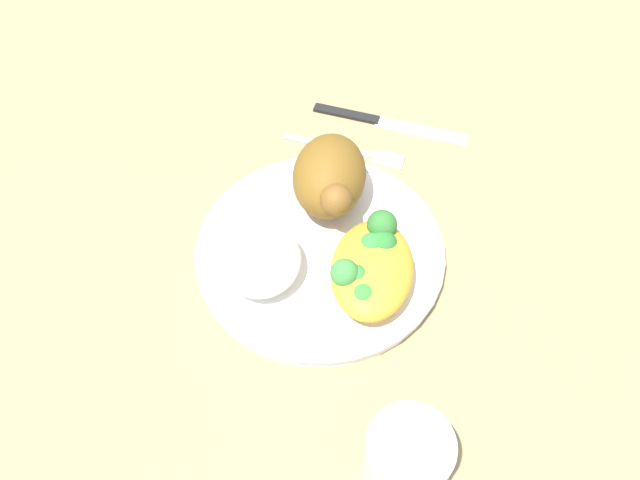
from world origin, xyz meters
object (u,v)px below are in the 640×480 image
at_px(knife, 375,119).
at_px(water_glass, 405,464).
at_px(fork, 351,150).
at_px(rice_pile, 262,261).
at_px(roasted_chicken, 331,177).
at_px(mac_cheese_with_broccoli, 371,265).
at_px(plate, 320,251).

distance_m(knife, water_glass, 0.42).
bearing_deg(fork, rice_pile, -18.55).
height_order(roasted_chicken, rice_pile, roasted_chicken).
xyz_separation_m(fork, water_glass, (0.36, 0.08, 0.04)).
xyz_separation_m(mac_cheese_with_broccoli, water_glass, (0.18, 0.04, 0.01)).
xyz_separation_m(plate, water_glass, (0.21, 0.10, 0.04)).
xyz_separation_m(roasted_chicken, water_glass, (0.27, 0.09, -0.01)).
bearing_deg(knife, water_glass, 8.38).
bearing_deg(plate, mac_cheese_with_broccoli, 61.75).
xyz_separation_m(roasted_chicken, fork, (-0.09, 0.01, -0.05)).
height_order(mac_cheese_with_broccoli, water_glass, water_glass).
height_order(plate, roasted_chicken, roasted_chicken).
bearing_deg(rice_pile, water_glass, 40.33).
bearing_deg(fork, knife, 157.32).
distance_m(mac_cheese_with_broccoli, knife, 0.24).
relative_size(plate, mac_cheese_with_broccoli, 2.20).
bearing_deg(roasted_chicken, water_glass, 19.38).
height_order(plate, rice_pile, rice_pile).
distance_m(plate, rice_pile, 0.07).
height_order(mac_cheese_with_broccoli, fork, mac_cheese_with_broccoli).
height_order(fork, knife, knife).
bearing_deg(fork, plate, -4.95).
height_order(rice_pile, mac_cheese_with_broccoli, mac_cheese_with_broccoli).
xyz_separation_m(mac_cheese_with_broccoli, fork, (-0.18, -0.04, -0.04)).
bearing_deg(mac_cheese_with_broccoli, plate, -118.25).
bearing_deg(mac_cheese_with_broccoli, knife, -175.73).
bearing_deg(rice_pile, roasted_chicken, 152.00).
height_order(mac_cheese_with_broccoli, knife, mac_cheese_with_broccoli).
relative_size(roasted_chicken, mac_cheese_with_broccoli, 0.93).
distance_m(mac_cheese_with_broccoli, water_glass, 0.19).
bearing_deg(knife, roasted_chicken, -13.20).
distance_m(plate, roasted_chicken, 0.07).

